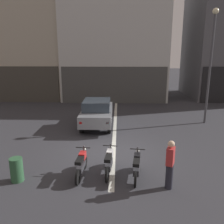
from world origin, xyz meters
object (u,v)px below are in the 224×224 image
at_px(motorcycle_white_row_left_mid, 109,162).
at_px(motorcycle_black_row_centre, 137,166).
at_px(trash_bin, 17,170).
at_px(car_grey_crossing_near, 97,112).
at_px(person_by_motorcycles, 170,165).
at_px(street_lamp, 211,56).
at_px(motorcycle_red_row_leftmost, 81,164).

relative_size(motorcycle_white_row_left_mid, motorcycle_black_row_centre, 1.00).
bearing_deg(motorcycle_black_row_centre, trash_bin, -175.38).
xyz_separation_m(car_grey_crossing_near, person_by_motorcycles, (2.97, -6.71, -0.03)).
distance_m(motorcycle_black_row_centre, trash_bin, 4.19).
xyz_separation_m(motorcycle_black_row_centre, person_by_motorcycles, (1.01, -0.65, 0.40)).
height_order(street_lamp, motorcycle_red_row_leftmost, street_lamp).
height_order(motorcycle_red_row_leftmost, motorcycle_black_row_centre, same).
bearing_deg(street_lamp, motorcycle_white_row_left_mid, -131.34).
relative_size(motorcycle_black_row_centre, trash_bin, 1.96).
xyz_separation_m(motorcycle_red_row_leftmost, person_by_motorcycles, (3.00, -0.74, 0.40)).
height_order(motorcycle_red_row_leftmost, trash_bin, motorcycle_red_row_leftmost).
distance_m(street_lamp, motorcycle_black_row_centre, 9.27).
bearing_deg(car_grey_crossing_near, person_by_motorcycles, -66.13).
relative_size(car_grey_crossing_near, trash_bin, 4.84).
bearing_deg(trash_bin, motorcycle_black_row_centre, 4.62).
xyz_separation_m(street_lamp, trash_bin, (-9.05, -7.30, -3.74)).
relative_size(motorcycle_white_row_left_mid, trash_bin, 1.96).
height_order(street_lamp, motorcycle_black_row_centre, street_lamp).
height_order(car_grey_crossing_near, trash_bin, car_grey_crossing_near).
relative_size(car_grey_crossing_near, motorcycle_black_row_centre, 2.47).
relative_size(motorcycle_red_row_leftmost, trash_bin, 1.97).
xyz_separation_m(car_grey_crossing_near, motorcycle_black_row_centre, (1.95, -6.06, -0.43)).
distance_m(motorcycle_red_row_leftmost, person_by_motorcycles, 3.11).
xyz_separation_m(car_grey_crossing_near, motorcycle_white_row_left_mid, (0.96, -5.76, -0.43)).
height_order(street_lamp, person_by_motorcycles, street_lamp).
distance_m(street_lamp, motorcycle_white_row_left_mid, 9.62).
height_order(car_grey_crossing_near, motorcycle_white_row_left_mid, car_grey_crossing_near).
relative_size(street_lamp, person_by_motorcycles, 4.10).
height_order(car_grey_crossing_near, motorcycle_red_row_leftmost, car_grey_crossing_near).
bearing_deg(car_grey_crossing_near, motorcycle_black_row_centre, -72.12).
xyz_separation_m(car_grey_crossing_near, street_lamp, (6.83, 0.90, 3.28)).
height_order(motorcycle_black_row_centre, trash_bin, motorcycle_black_row_centre).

